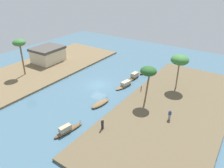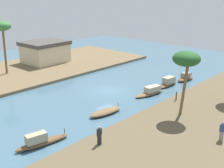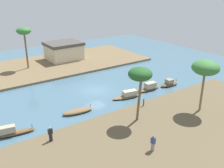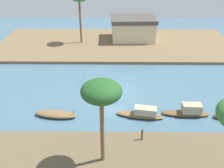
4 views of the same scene
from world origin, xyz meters
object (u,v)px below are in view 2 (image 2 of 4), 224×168
Objects in this scene: person_on_near_bank at (99,136)px; person_by_mooring at (222,132)px; sampan_with_red_awning at (167,83)px; mooring_post at (176,96)px; sampan_with_tall_canopy at (186,78)px; sampan_midstream at (41,141)px; palm_tree_right_tall at (2,28)px; riverside_building at (45,51)px; sampan_upstream_small at (106,112)px; sampan_open_hull at (151,92)px; palm_tree_left_near at (186,60)px.

person_by_mooring is (7.23, -6.81, 0.03)m from person_on_near_bank.
person_by_mooring is at bearing -128.19° from sampan_with_red_awning.
sampan_with_tall_canopy is at bearing 22.61° from mooring_post.
palm_tree_right_tall is (8.17, 20.72, 6.64)m from sampan_midstream.
person_by_mooring is at bearing -102.36° from riverside_building.
sampan_upstream_small is 0.85× the size of sampan_midstream.
sampan_open_hull is at bearing -68.97° from palm_tree_right_tall.
mooring_post is (-8.44, -3.52, 0.48)m from sampan_with_tall_canopy.
mooring_post is (5.39, 7.41, -0.24)m from person_by_mooring.
palm_tree_right_tall is at bearing 78.79° from sampan_midstream.
riverside_building is at bearing 88.43° from mooring_post.
sampan_with_red_awning is 2.80× the size of person_on_near_bank.
sampan_midstream is at bearing -127.68° from riverside_building.
person_by_mooring is at bearing -35.86° from sampan_midstream.
sampan_with_tall_canopy is 17.64m from person_by_mooring.
palm_tree_right_tall is (-2.01, 31.33, 5.95)m from person_by_mooring.
sampan_with_red_awning is 17.84m from person_on_near_bank.
person_on_near_bank is 29.64m from riverside_building.
palm_tree_left_near is (4.55, -6.12, 5.61)m from sampan_upstream_small.
sampan_with_tall_canopy is at bearing 6.85° from sampan_upstream_small.
sampan_midstream is 1.38× the size of sampan_with_tall_canopy.
mooring_post is at bearing 168.74° from person_on_near_bank.
person_on_near_bank is at bearing -41.80° from sampan_midstream.
palm_tree_right_tall reaches higher than sampan_open_hull.
sampan_upstream_small is 0.52× the size of palm_tree_right_tall.
mooring_post is (-0.36, -3.71, 0.46)m from sampan_open_hull.
palm_tree_right_tall reaches higher than sampan_with_tall_canopy.
sampan_upstream_small is at bearing -175.41° from sampan_with_red_awning.
sampan_open_hull is at bearing 84.42° from mooring_post.
sampan_open_hull is 12.54m from person_by_mooring.
mooring_post is 0.15× the size of palm_tree_left_near.
sampan_midstream is at bearing 168.39° from mooring_post.
sampan_with_tall_canopy is 2.15× the size of person_on_near_bank.
palm_tree_right_tall is (5.22, 24.51, 5.99)m from person_on_near_bank.
sampan_upstream_small is 8.08m from sampan_midstream.
person_on_near_bank is (-5.12, -4.28, 0.82)m from sampan_upstream_small.
palm_tree_right_tall is at bearing 107.20° from mooring_post.
palm_tree_right_tall is at bearing 121.28° from sampan_open_hull.
sampan_midstream is at bearing -174.70° from sampan_with_red_awning.
palm_tree_right_tall reaches higher than mooring_post.
sampan_upstream_small is 2.47× the size of person_by_mooring.
sampan_with_red_awning is at bearing 176.48° from sampan_with_tall_canopy.
person_by_mooring reaches higher than person_on_near_bank.
palm_tree_left_near is at bearing -108.13° from sampan_open_hull.
person_by_mooring is at bearing -107.12° from sampan_open_hull.
person_on_near_bank is at bearing -177.30° from mooring_post.
sampan_midstream is 2.90× the size of person_by_mooring.
person_on_near_bank is at bearing -164.86° from sampan_with_tall_canopy.
sampan_upstream_small is at bearing 153.88° from mooring_post.
sampan_open_hull is (7.87, 0.03, 0.15)m from sampan_upstream_small.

